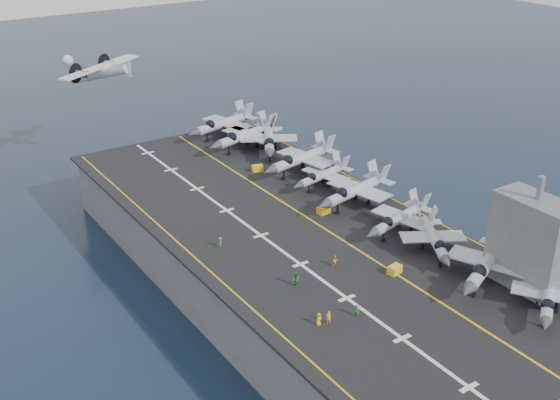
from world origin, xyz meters
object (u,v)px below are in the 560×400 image
fighter_jet_0 (549,295)px  tow_cart_a (395,270)px  island_superstructure (533,232)px  transport_plane (100,73)px

fighter_jet_0 → tow_cart_a: size_ratio=7.60×
island_superstructure → fighter_jet_0: size_ratio=0.96×
fighter_jet_0 → transport_plane: (-19.13, 94.53, 9.05)m
island_superstructure → tow_cart_a: bearing=136.9°
fighter_jet_0 → transport_plane: size_ratio=0.59×
transport_plane → fighter_jet_0: bearing=-78.6°
transport_plane → island_superstructure: bearing=-76.2°
island_superstructure → fighter_jet_0: bearing=-117.4°
tow_cart_a → island_superstructure: bearing=-43.1°
fighter_jet_0 → tow_cart_a: fighter_jet_0 is taller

